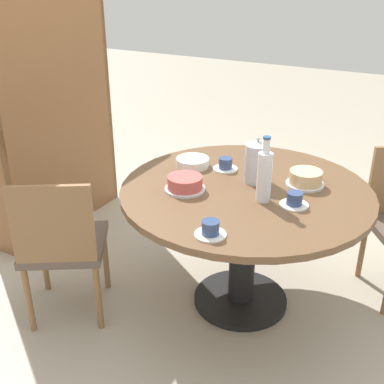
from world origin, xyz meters
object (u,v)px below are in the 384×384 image
object	(u,v)px
chair_b	(62,243)
cake_second	(305,178)
cup_b	(210,230)
cake_main	(185,184)
cup_a	(225,165)
cup_c	(294,200)
water_bottle	(264,175)
bookshelf	(48,100)
coffee_pot	(257,162)

from	to	relation	value
chair_b	cake_second	distance (m)	1.32
chair_b	cup_b	size ratio (longest dim) A/B	6.12
chair_b	cake_main	size ratio (longest dim) A/B	4.07
chair_b	cup_a	bearing A→B (deg)	-160.42
cup_c	cake_main	bearing A→B (deg)	100.18
cake_second	water_bottle	bearing A→B (deg)	154.88
chair_b	bookshelf	distance (m)	1.23
water_bottle	cake_second	size ratio (longest dim) A/B	1.65
cup_b	cup_a	bearing A→B (deg)	20.06
coffee_pot	cup_a	xyz separation A→B (m)	(0.07, 0.21, -0.08)
bookshelf	coffee_pot	world-z (taller)	bookshelf
chair_b	cake_main	xyz separation A→B (m)	(0.39, -0.52, 0.30)
bookshelf	cup_c	distance (m)	1.89
cake_main	cup_a	size ratio (longest dim) A/B	1.50
coffee_pot	cup_a	distance (m)	0.24
water_bottle	cup_a	world-z (taller)	water_bottle
cup_b	water_bottle	bearing A→B (deg)	-10.16
coffee_pot	cake_second	size ratio (longest dim) A/B	1.23
coffee_pot	cake_main	bearing A→B (deg)	135.17
chair_b	cup_c	size ratio (longest dim) A/B	6.12
bookshelf	cake_second	xyz separation A→B (m)	(-0.06, -1.83, -0.18)
cup_a	cup_c	size ratio (longest dim) A/B	1.00
chair_b	cake_main	world-z (taller)	chair_b
water_bottle	cup_b	size ratio (longest dim) A/B	2.36
bookshelf	water_bottle	world-z (taller)	bookshelf
chair_b	water_bottle	world-z (taller)	water_bottle
water_bottle	cup_c	xyz separation A→B (m)	(0.02, -0.15, -0.11)
coffee_pot	cake_main	size ratio (longest dim) A/B	1.17
chair_b	cup_a	distance (m)	0.98
cake_main	cup_c	world-z (taller)	cake_main
cup_a	cup_b	xyz separation A→B (m)	(-0.69, -0.25, 0.00)
chair_b	bookshelf	bearing A→B (deg)	-77.38
water_bottle	cake_second	bearing A→B (deg)	-25.12
bookshelf	cup_a	size ratio (longest dim) A/B	13.64
cake_second	cup_a	xyz separation A→B (m)	(-0.01, 0.46, -0.01)
cup_b	cup_c	size ratio (longest dim) A/B	1.00
chair_b	cake_second	size ratio (longest dim) A/B	4.27
cup_a	cup_b	bearing A→B (deg)	-159.94
cake_second	cup_c	distance (m)	0.26
cake_main	coffee_pot	bearing A→B (deg)	-44.83
cake_main	cup_c	bearing A→B (deg)	-79.82
chair_b	water_bottle	size ratio (longest dim) A/B	2.59
coffee_pot	cake_second	distance (m)	0.27
bookshelf	coffee_pot	bearing A→B (deg)	84.98
coffee_pot	cake_second	xyz separation A→B (m)	(0.08, -0.25, -0.07)
water_bottle	cup_a	distance (m)	0.44
bookshelf	cup_b	bearing A→B (deg)	64.90
cake_main	cup_c	distance (m)	0.56
coffee_pot	cup_c	world-z (taller)	coffee_pot
water_bottle	cake_second	distance (m)	0.32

